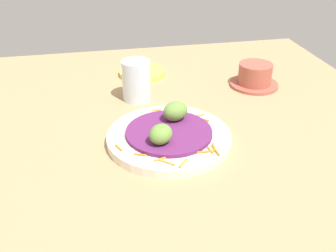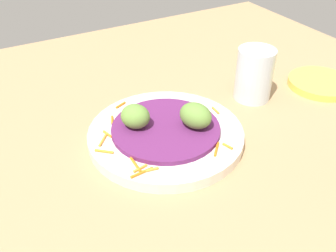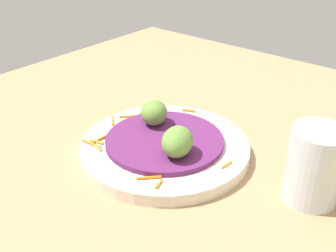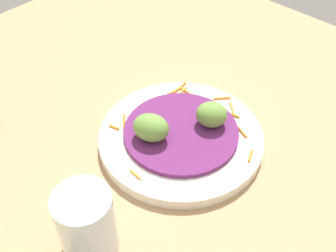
{
  "view_description": "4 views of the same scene",
  "coord_description": "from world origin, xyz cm",
  "px_view_note": "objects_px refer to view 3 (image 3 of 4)",
  "views": [
    {
      "loc": [
        -73.33,
        16.21,
        46.06
      ],
      "look_at": [
        -4.88,
        2.37,
        5.46
      ],
      "focal_mm": 41.65,
      "sensor_mm": 36.0,
      "label": 1
    },
    {
      "loc": [
        -30.56,
        -43.22,
        41.33
      ],
      "look_at": [
        -5.74,
        0.99,
        5.69
      ],
      "focal_mm": 41.15,
      "sensor_mm": 36.0,
      "label": 2
    },
    {
      "loc": [
        28.85,
        -38.22,
        36.29
      ],
      "look_at": [
        -5.62,
        3.34,
        6.28
      ],
      "focal_mm": 43.39,
      "sensor_mm": 36.0,
      "label": 3
    },
    {
      "loc": [
        29.71,
        32.19,
        50.81
      ],
      "look_at": [
        -4.07,
        0.78,
        5.56
      ],
      "focal_mm": 44.71,
      "sensor_mm": 36.0,
      "label": 4
    }
  ],
  "objects_px": {
    "guac_scoop_left": "(154,113)",
    "water_glass": "(315,165)",
    "main_plate": "(165,148)",
    "guac_scoop_center": "(176,142)"
  },
  "relations": [
    {
      "from": "guac_scoop_center",
      "to": "water_glass",
      "type": "distance_m",
      "value": 0.18
    },
    {
      "from": "guac_scoop_center",
      "to": "water_glass",
      "type": "relative_size",
      "value": 0.55
    },
    {
      "from": "guac_scoop_left",
      "to": "guac_scoop_center",
      "type": "bearing_deg",
      "value": -30.07
    },
    {
      "from": "main_plate",
      "to": "water_glass",
      "type": "xyz_separation_m",
      "value": [
        0.22,
        0.04,
        0.04
      ]
    },
    {
      "from": "guac_scoop_left",
      "to": "water_glass",
      "type": "relative_size",
      "value": 0.48
    },
    {
      "from": "guac_scoop_left",
      "to": "guac_scoop_center",
      "type": "relative_size",
      "value": 0.88
    },
    {
      "from": "main_plate",
      "to": "guac_scoop_left",
      "type": "xyz_separation_m",
      "value": [
        -0.04,
        0.02,
        0.04
      ]
    },
    {
      "from": "guac_scoop_left",
      "to": "water_glass",
      "type": "distance_m",
      "value": 0.26
    },
    {
      "from": "main_plate",
      "to": "guac_scoop_left",
      "type": "height_order",
      "value": "guac_scoop_left"
    },
    {
      "from": "guac_scoop_left",
      "to": "guac_scoop_center",
      "type": "xyz_separation_m",
      "value": [
        0.09,
        -0.05,
        0.0
      ]
    }
  ]
}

